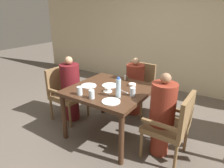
# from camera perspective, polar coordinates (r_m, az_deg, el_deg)

# --- Properties ---
(ground_plane) EXTENTS (16.00, 16.00, 0.00)m
(ground_plane) POSITION_cam_1_polar(r_m,az_deg,el_deg) (3.28, -0.54, -13.73)
(ground_plane) COLOR #60564C
(wall_back) EXTENTS (8.00, 0.06, 2.80)m
(wall_back) POSITION_cam_1_polar(r_m,az_deg,el_deg) (4.87, 15.93, 14.68)
(wall_back) COLOR beige
(wall_back) RESTS_ON ground_plane
(dining_table) EXTENTS (1.11, 1.08, 0.77)m
(dining_table) POSITION_cam_1_polar(r_m,az_deg,el_deg) (2.95, -0.58, -2.99)
(dining_table) COLOR #422819
(dining_table) RESTS_ON ground_plane
(chair_left_side) EXTENTS (0.52, 0.52, 0.91)m
(chair_left_side) POSITION_cam_1_polar(r_m,az_deg,el_deg) (3.59, -13.18, -1.94)
(chair_left_side) COLOR brown
(chair_left_side) RESTS_ON ground_plane
(diner_in_left_chair) EXTENTS (0.32, 0.32, 1.13)m
(diner_in_left_chair) POSITION_cam_1_polar(r_m,az_deg,el_deg) (3.47, -11.69, -1.20)
(diner_in_left_chair) COLOR #5B1419
(diner_in_left_chair) RESTS_ON ground_plane
(chair_far_side) EXTENTS (0.52, 0.52, 0.91)m
(chair_far_side) POSITION_cam_1_polar(r_m,az_deg,el_deg) (3.76, 7.49, -0.49)
(chair_far_side) COLOR brown
(chair_far_side) RESTS_ON ground_plane
(diner_in_far_chair) EXTENTS (0.32, 0.32, 1.06)m
(diner_in_far_chair) POSITION_cam_1_polar(r_m,az_deg,el_deg) (3.63, 6.53, -0.52)
(diner_in_far_chair) COLOR maroon
(diner_in_far_chair) RESTS_ON ground_plane
(chair_right_side) EXTENTS (0.52, 0.52, 0.91)m
(chair_right_side) POSITION_cam_1_polar(r_m,az_deg,el_deg) (2.67, 16.82, -10.75)
(chair_right_side) COLOR brown
(chair_right_side) RESTS_ON ground_plane
(diner_in_right_chair) EXTENTS (0.32, 0.32, 1.14)m
(diner_in_right_chair) POSITION_cam_1_polar(r_m,az_deg,el_deg) (2.66, 14.13, -8.42)
(diner_in_right_chair) COLOR maroon
(diner_in_right_chair) RESTS_ON ground_plane
(plate_main_left) EXTENTS (0.23, 0.23, 0.01)m
(plate_main_left) POSITION_cam_1_polar(r_m,az_deg,el_deg) (2.50, -0.28, -5.02)
(plate_main_left) COLOR white
(plate_main_left) RESTS_ON dining_table
(plate_main_right) EXTENTS (0.23, 0.23, 0.01)m
(plate_main_right) POSITION_cam_1_polar(r_m,az_deg,el_deg) (3.00, -0.61, -0.41)
(plate_main_right) COLOR white
(plate_main_right) RESTS_ON dining_table
(plate_dessert_center) EXTENTS (0.23, 0.23, 0.01)m
(plate_dessert_center) POSITION_cam_1_polar(r_m,az_deg,el_deg) (3.01, -6.70, -0.49)
(plate_dessert_center) COLOR white
(plate_dessert_center) RESTS_ON dining_table
(teacup_with_saucer) EXTENTS (0.13, 0.13, 0.06)m
(teacup_with_saucer) POSITION_cam_1_polar(r_m,az_deg,el_deg) (2.79, -1.23, -1.69)
(teacup_with_saucer) COLOR white
(teacup_with_saucer) RESTS_ON dining_table
(bowl_small) EXTENTS (0.11, 0.11, 0.04)m
(bowl_small) POSITION_cam_1_polar(r_m,az_deg,el_deg) (3.01, 5.83, -0.20)
(bowl_small) COLOR white
(bowl_small) RESTS_ON dining_table
(water_bottle) EXTENTS (0.07, 0.07, 0.28)m
(water_bottle) POSITION_cam_1_polar(r_m,az_deg,el_deg) (2.58, 1.82, -1.14)
(water_bottle) COLOR silver
(water_bottle) RESTS_ON dining_table
(glass_tall_near) EXTENTS (0.08, 0.08, 0.12)m
(glass_tall_near) POSITION_cam_1_polar(r_m,az_deg,el_deg) (2.66, 5.93, -2.22)
(glass_tall_near) COLOR silver
(glass_tall_near) RESTS_ON dining_table
(glass_tall_mid) EXTENTS (0.08, 0.08, 0.12)m
(glass_tall_mid) POSITION_cam_1_polar(r_m,az_deg,el_deg) (2.71, -9.25, -1.91)
(glass_tall_mid) COLOR silver
(glass_tall_mid) RESTS_ON dining_table
(glass_tall_far) EXTENTS (0.08, 0.08, 0.12)m
(glass_tall_far) POSITION_cam_1_polar(r_m,az_deg,el_deg) (2.58, -5.80, -2.95)
(glass_tall_far) COLOR silver
(glass_tall_far) RESTS_ON dining_table
(salt_shaker) EXTENTS (0.03, 0.03, 0.08)m
(salt_shaker) POSITION_cam_1_polar(r_m,az_deg,el_deg) (3.24, 3.76, 1.79)
(salt_shaker) COLOR white
(salt_shaker) RESTS_ON dining_table
(pepper_shaker) EXTENTS (0.03, 0.03, 0.07)m
(pepper_shaker) POSITION_cam_1_polar(r_m,az_deg,el_deg) (3.23, 4.36, 1.63)
(pepper_shaker) COLOR #4C3D2D
(pepper_shaker) RESTS_ON dining_table
(fork_beside_plate) EXTENTS (0.18, 0.07, 0.00)m
(fork_beside_plate) POSITION_cam_1_polar(r_m,az_deg,el_deg) (2.79, 3.58, -2.21)
(fork_beside_plate) COLOR silver
(fork_beside_plate) RESTS_ON dining_table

